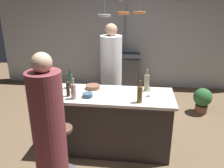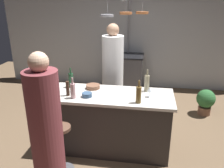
{
  "view_description": "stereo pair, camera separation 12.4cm",
  "coord_description": "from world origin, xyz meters",
  "px_view_note": "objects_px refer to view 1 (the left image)",
  "views": [
    {
      "loc": [
        0.38,
        -3.08,
        2.22
      ],
      "look_at": [
        0.0,
        0.15,
        1.0
      ],
      "focal_mm": 37.76,
      "sensor_mm": 36.0,
      "label": 1
    },
    {
      "loc": [
        0.51,
        -3.07,
        2.22
      ],
      "look_at": [
        0.0,
        0.15,
        1.0
      ],
      "focal_mm": 37.76,
      "sensor_mm": 36.0,
      "label": 2
    }
  ],
  "objects_px": {
    "wine_bottle_amber": "(140,94)",
    "wine_glass_near_left_guest": "(74,86)",
    "guest_left": "(49,135)",
    "mixing_bowl_wooden": "(93,87)",
    "potted_plant": "(202,99)",
    "chef": "(111,78)",
    "mixing_bowl_blue": "(88,95)",
    "pepper_mill": "(68,89)",
    "wine_bottle_white": "(147,82)",
    "wine_bottle_green": "(70,80)",
    "bar_stool_left": "(64,148)",
    "stove_range": "(123,73)",
    "wine_glass_by_chef": "(150,89)",
    "wine_bottle_rose": "(74,91)"
  },
  "relations": [
    {
      "from": "guest_left",
      "to": "wine_bottle_rose",
      "type": "height_order",
      "value": "guest_left"
    },
    {
      "from": "wine_bottle_rose",
      "to": "mixing_bowl_wooden",
      "type": "xyz_separation_m",
      "value": [
        0.18,
        0.4,
        -0.08
      ]
    },
    {
      "from": "chef",
      "to": "pepper_mill",
      "type": "bearing_deg",
      "value": -114.06
    },
    {
      "from": "wine_bottle_amber",
      "to": "wine_bottle_white",
      "type": "distance_m",
      "value": 0.44
    },
    {
      "from": "bar_stool_left",
      "to": "wine_glass_by_chef",
      "type": "height_order",
      "value": "wine_glass_by_chef"
    },
    {
      "from": "chef",
      "to": "pepper_mill",
      "type": "height_order",
      "value": "chef"
    },
    {
      "from": "bar_stool_left",
      "to": "wine_bottle_rose",
      "type": "bearing_deg",
      "value": 82.29
    },
    {
      "from": "wine_bottle_green",
      "to": "wine_bottle_rose",
      "type": "height_order",
      "value": "wine_bottle_green"
    },
    {
      "from": "wine_bottle_green",
      "to": "mixing_bowl_blue",
      "type": "xyz_separation_m",
      "value": [
        0.33,
        -0.33,
        -0.09
      ]
    },
    {
      "from": "guest_left",
      "to": "wine_bottle_amber",
      "type": "relative_size",
      "value": 5.58
    },
    {
      "from": "wine_bottle_amber",
      "to": "bar_stool_left",
      "type": "bearing_deg",
      "value": -157.54
    },
    {
      "from": "wine_bottle_white",
      "to": "potted_plant",
      "type": "bearing_deg",
      "value": 45.57
    },
    {
      "from": "chef",
      "to": "wine_bottle_amber",
      "type": "xyz_separation_m",
      "value": [
        0.52,
        -1.15,
        0.19
      ]
    },
    {
      "from": "wine_bottle_green",
      "to": "wine_glass_near_left_guest",
      "type": "bearing_deg",
      "value": -59.95
    },
    {
      "from": "potted_plant",
      "to": "wine_bottle_amber",
      "type": "relative_size",
      "value": 1.69
    },
    {
      "from": "wine_glass_by_chef",
      "to": "wine_bottle_amber",
      "type": "bearing_deg",
      "value": -122.62
    },
    {
      "from": "chef",
      "to": "wine_bottle_white",
      "type": "xyz_separation_m",
      "value": [
        0.62,
        -0.73,
        0.2
      ]
    },
    {
      "from": "wine_glass_by_chef",
      "to": "wine_glass_near_left_guest",
      "type": "distance_m",
      "value": 1.08
    },
    {
      "from": "stove_range",
      "to": "wine_bottle_white",
      "type": "relative_size",
      "value": 2.7
    },
    {
      "from": "wine_bottle_amber",
      "to": "wine_glass_by_chef",
      "type": "height_order",
      "value": "wine_bottle_amber"
    },
    {
      "from": "stove_range",
      "to": "wine_glass_near_left_guest",
      "type": "distance_m",
      "value": 2.57
    },
    {
      "from": "guest_left",
      "to": "mixing_bowl_wooden",
      "type": "bearing_deg",
      "value": 77.21
    },
    {
      "from": "potted_plant",
      "to": "wine_glass_near_left_guest",
      "type": "relative_size",
      "value": 3.56
    },
    {
      "from": "chef",
      "to": "potted_plant",
      "type": "relative_size",
      "value": 3.45
    },
    {
      "from": "pepper_mill",
      "to": "stove_range",
      "type": "bearing_deg",
      "value": 77.32
    },
    {
      "from": "chef",
      "to": "bar_stool_left",
      "type": "bearing_deg",
      "value": -105.54
    },
    {
      "from": "potted_plant",
      "to": "pepper_mill",
      "type": "bearing_deg",
      "value": -146.0
    },
    {
      "from": "stove_range",
      "to": "bar_stool_left",
      "type": "xyz_separation_m",
      "value": [
        -0.54,
        -3.07,
        -0.07
      ]
    },
    {
      "from": "wine_glass_by_chef",
      "to": "mixing_bowl_blue",
      "type": "xyz_separation_m",
      "value": [
        -0.86,
        -0.13,
        -0.08
      ]
    },
    {
      "from": "bar_stool_left",
      "to": "wine_bottle_white",
      "type": "height_order",
      "value": "wine_bottle_white"
    },
    {
      "from": "mixing_bowl_wooden",
      "to": "wine_glass_near_left_guest",
      "type": "bearing_deg",
      "value": -142.81
    },
    {
      "from": "wine_bottle_amber",
      "to": "wine_glass_near_left_guest",
      "type": "xyz_separation_m",
      "value": [
        -0.95,
        0.23,
        -0.01
      ]
    },
    {
      "from": "chef",
      "to": "guest_left",
      "type": "relative_size",
      "value": 1.04
    },
    {
      "from": "mixing_bowl_blue",
      "to": "potted_plant",
      "type": "bearing_deg",
      "value": 37.6
    },
    {
      "from": "wine_bottle_amber",
      "to": "chef",
      "type": "bearing_deg",
      "value": 114.19
    },
    {
      "from": "wine_glass_near_left_guest",
      "to": "bar_stool_left",
      "type": "bearing_deg",
      "value": -90.17
    },
    {
      "from": "stove_range",
      "to": "mixing_bowl_blue",
      "type": "height_order",
      "value": "mixing_bowl_blue"
    },
    {
      "from": "mixing_bowl_wooden",
      "to": "stove_range",
      "type": "bearing_deg",
      "value": 82.51
    },
    {
      "from": "wine_bottle_rose",
      "to": "wine_glass_near_left_guest",
      "type": "bearing_deg",
      "value": 103.71
    },
    {
      "from": "wine_bottle_white",
      "to": "wine_glass_near_left_guest",
      "type": "bearing_deg",
      "value": -169.5
    },
    {
      "from": "pepper_mill",
      "to": "mixing_bowl_blue",
      "type": "distance_m",
      "value": 0.29
    },
    {
      "from": "pepper_mill",
      "to": "wine_bottle_white",
      "type": "distance_m",
      "value": 1.14
    },
    {
      "from": "pepper_mill",
      "to": "chef",
      "type": "bearing_deg",
      "value": 65.94
    },
    {
      "from": "chef",
      "to": "wine_glass_by_chef",
      "type": "bearing_deg",
      "value": -54.89
    },
    {
      "from": "chef",
      "to": "wine_bottle_amber",
      "type": "relative_size",
      "value": 5.83
    },
    {
      "from": "wine_bottle_green",
      "to": "mixing_bowl_wooden",
      "type": "xyz_separation_m",
      "value": [
        0.34,
        -0.0,
        -0.09
      ]
    },
    {
      "from": "wine_bottle_amber",
      "to": "wine_glass_by_chef",
      "type": "xyz_separation_m",
      "value": [
        0.14,
        0.22,
        -0.01
      ]
    },
    {
      "from": "potted_plant",
      "to": "wine_bottle_green",
      "type": "xyz_separation_m",
      "value": [
        -2.31,
        -1.19,
        0.72
      ]
    },
    {
      "from": "potted_plant",
      "to": "wine_bottle_amber",
      "type": "distance_m",
      "value": 2.16
    },
    {
      "from": "chef",
      "to": "mixing_bowl_blue",
      "type": "relative_size",
      "value": 12.68
    }
  ]
}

